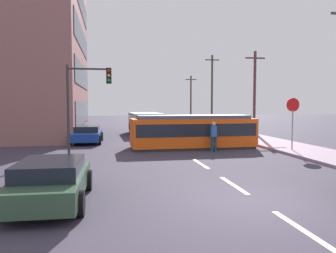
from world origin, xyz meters
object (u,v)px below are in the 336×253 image
at_px(stop_sign, 293,113).
at_px(traffic_light_mast, 86,92).
at_px(parked_sedan_near, 51,181).
at_px(parked_sedan_mid, 87,134).
at_px(pedestrian_crossing, 214,135).
at_px(utility_pole_far, 212,89).
at_px(streetcar_tram, 192,131).
at_px(utility_pole_mid, 255,91).
at_px(city_bus, 146,122).
at_px(utility_pole_distant, 191,97).

height_order(stop_sign, traffic_light_mast, traffic_light_mast).
xyz_separation_m(parked_sedan_near, parked_sedan_mid, (0.06, 14.38, 0.00)).
height_order(pedestrian_crossing, stop_sign, stop_sign).
bearing_deg(pedestrian_crossing, traffic_light_mast, 176.56).
bearing_deg(utility_pole_far, streetcar_tram, -110.46).
height_order(parked_sedan_near, parked_sedan_mid, same).
bearing_deg(stop_sign, utility_pole_mid, 75.95).
bearing_deg(stop_sign, streetcar_tram, 152.50).
distance_m(city_bus, parked_sedan_mid, 7.55).
xyz_separation_m(city_bus, stop_sign, (6.83, -12.48, 1.11)).
relative_size(streetcar_tram, stop_sign, 2.58).
relative_size(parked_sedan_near, utility_pole_mid, 0.57).
bearing_deg(stop_sign, utility_pole_distant, 85.23).
distance_m(city_bus, utility_pole_far, 14.91).
bearing_deg(traffic_light_mast, utility_pole_far, 57.77).
bearing_deg(parked_sedan_mid, traffic_light_mast, -86.58).
xyz_separation_m(streetcar_tram, parked_sedan_near, (-6.55, -10.41, -0.42)).
xyz_separation_m(traffic_light_mast, utility_pole_distant, (14.18, 34.00, 0.44)).
relative_size(city_bus, traffic_light_mast, 1.22).
height_order(pedestrian_crossing, utility_pole_far, utility_pole_far).
relative_size(stop_sign, utility_pole_mid, 0.39).
xyz_separation_m(parked_sedan_mid, utility_pole_distant, (14.50, 28.72, 3.13)).
bearing_deg(utility_pole_distant, stop_sign, -94.77).
bearing_deg(utility_pole_mid, pedestrian_crossing, -124.46).
bearing_deg(utility_pole_mid, city_bus, 172.25).
distance_m(parked_sedan_near, utility_pole_far, 34.54).
height_order(stop_sign, utility_pole_distant, utility_pole_distant).
bearing_deg(utility_pole_far, utility_pole_mid, -89.54).
distance_m(city_bus, utility_pole_mid, 10.10).
bearing_deg(utility_pole_distant, traffic_light_mast, -112.64).
bearing_deg(streetcar_tram, traffic_light_mast, -168.00).
height_order(city_bus, traffic_light_mast, traffic_light_mast).
xyz_separation_m(city_bus, utility_pole_far, (9.53, 10.93, 3.47)).
bearing_deg(utility_pole_mid, parked_sedan_near, -127.24).
distance_m(pedestrian_crossing, parked_sedan_mid, 9.26).
bearing_deg(pedestrian_crossing, city_bus, 102.56).
bearing_deg(parked_sedan_mid, parked_sedan_near, -90.23).
relative_size(utility_pole_mid, utility_pole_far, 0.84).
distance_m(pedestrian_crossing, traffic_light_mast, 7.38).
height_order(streetcar_tram, pedestrian_crossing, streetcar_tram).
xyz_separation_m(parked_sedan_mid, traffic_light_mast, (0.32, -5.28, 2.69)).
bearing_deg(streetcar_tram, city_bus, 100.22).
xyz_separation_m(parked_sedan_mid, stop_sign, (11.55, -6.59, 1.57)).
bearing_deg(city_bus, parked_sedan_mid, -128.74).
bearing_deg(utility_pole_far, traffic_light_mast, -122.23).
bearing_deg(traffic_light_mast, pedestrian_crossing, -3.44).
distance_m(pedestrian_crossing, parked_sedan_near, 11.38).
xyz_separation_m(utility_pole_mid, utility_pole_far, (-0.10, 12.24, 0.70)).
distance_m(traffic_light_mast, utility_pole_distant, 36.84).
xyz_separation_m(streetcar_tram, pedestrian_crossing, (0.80, -1.73, -0.10)).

